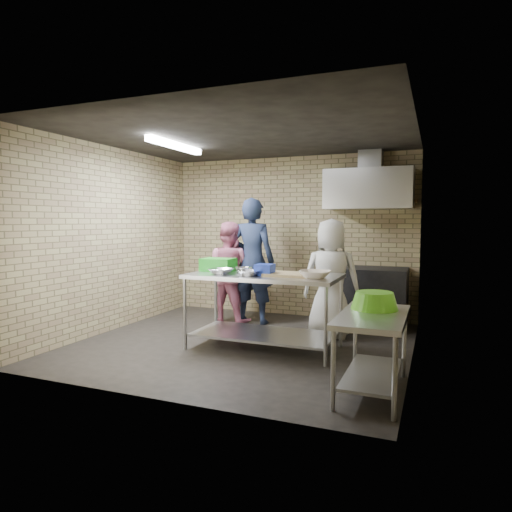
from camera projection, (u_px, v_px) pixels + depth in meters
The scene contains 26 objects.
floor at pixel (243, 344), 5.93m from camera, with size 4.20×4.20×0.00m, color black.
ceiling at pixel (243, 136), 5.72m from camera, with size 4.20×4.20×0.00m, color black.
back_wall at pixel (290, 237), 7.68m from camera, with size 4.20×0.06×2.70m, color tan.
front_wall at pixel (153, 251), 3.98m from camera, with size 4.20×0.06×2.70m, color tan.
left_wall at pixel (112, 239), 6.61m from camera, with size 0.06×4.00×2.70m, color tan.
right_wall at pixel (414, 245), 5.04m from camera, with size 0.06×4.00×2.70m, color tan.
prep_table at pixel (264, 311), 5.69m from camera, with size 1.90×0.95×0.95m, color silver.
side_counter at pixel (372, 353), 4.21m from camera, with size 0.60×1.20×0.75m, color silver.
stove at pixel (366, 297), 6.92m from camera, with size 1.20×0.70×0.90m, color black.
range_hood at pixel (369, 189), 6.84m from camera, with size 1.30×0.60×0.60m, color silver.
hood_duct at pixel (371, 160), 6.94m from camera, with size 0.35×0.30×0.30m, color #A5A8AD.
wall_shelf at pixel (390, 201), 6.91m from camera, with size 0.80×0.20×0.04m, color #3F2B19.
fluorescent_fixture at pixel (175, 145), 6.10m from camera, with size 0.10×1.25×0.08m, color white.
green_crate at pixel (218, 265), 6.02m from camera, with size 0.42×0.32×0.17m, color green.
blue_tub at pixel (265, 270), 5.54m from camera, with size 0.21×0.21×0.14m, color #1935BF.
cutting_board at pixel (290, 274), 5.50m from camera, with size 0.58×0.44×0.03m, color tan.
mixing_bowl_a at pixel (221, 271), 5.65m from camera, with size 0.30×0.30×0.07m, color #B6B7BD.
mixing_bowl_b at pixel (244, 270), 5.81m from camera, with size 0.23×0.23×0.07m, color silver.
mixing_bowl_c at pixel (250, 273), 5.49m from camera, with size 0.27×0.27×0.07m, color #ACADB3.
ceramic_bowl at pixel (315, 274), 5.25m from camera, with size 0.36×0.36×0.09m, color beige.
green_basin at pixel (374, 300), 4.42m from camera, with size 0.46×0.46×0.17m, color #59C626, non-canonical shape.
bottle_red at pixel (374, 194), 7.00m from camera, with size 0.07×0.07×0.18m, color #B22619.
bottle_green at pixel (401, 195), 6.85m from camera, with size 0.06×0.06×0.15m, color green.
man_navy at pixel (252, 261), 7.08m from camera, with size 0.72×0.47×1.97m, color black.
woman_pink at pixel (229, 272), 7.18m from camera, with size 0.78×0.61×1.60m, color #BF6581.
woman_white at pixel (331, 278), 6.23m from camera, with size 0.81×0.52×1.65m, color silver.
Camera 1 is at (2.33, -5.34, 1.61)m, focal length 31.54 mm.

